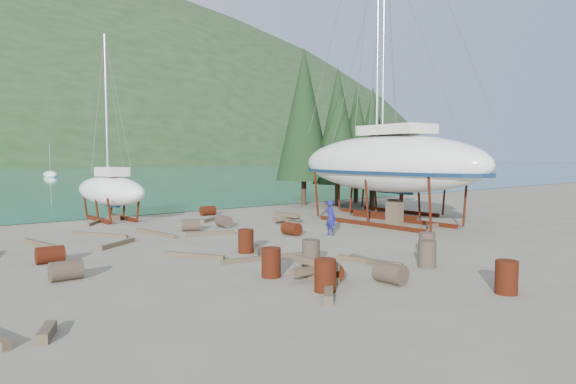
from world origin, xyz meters
TOP-DOWN VIEW (x-y plane):
  - ground at (0.00, 0.00)m, footprint 600.00×600.00m
  - far_house_right at (30.00, 190.00)m, footprint 6.60×5.60m
  - cypress_near_right at (12.50, 12.00)m, footprint 3.60×3.60m
  - cypress_mid_right at (14.00, 10.00)m, footprint 3.06×3.06m
  - cypress_back_left at (11.00, 14.00)m, footprint 4.14×4.14m
  - cypress_far_right at (15.50, 13.00)m, footprint 3.24×3.24m
  - moored_boat_mid at (10.00, 80.00)m, footprint 2.00×5.00m
  - large_sailboat_near at (7.42, 3.19)m, footprint 4.74×13.10m
  - large_sailboat_far at (11.11, 6.06)m, footprint 4.43×10.97m
  - small_sailboat_shore at (-3.43, 13.85)m, footprint 2.93×6.69m
  - worker at (2.42, 2.15)m, footprint 0.39×0.59m
  - drum_1 at (-2.44, -5.37)m, footprint 0.62×0.91m
  - drum_2 at (-9.20, 3.62)m, footprint 0.92×0.64m
  - drum_3 at (-4.48, -4.85)m, footprint 0.58×0.58m
  - drum_4 at (2.02, 12.52)m, footprint 0.89×0.59m
  - drum_5 at (0.13, -4.75)m, footprint 0.58×0.58m
  - drum_6 at (1.02, 3.26)m, footprint 0.61×0.90m
  - drum_7 at (-0.93, -8.00)m, footprint 0.58×0.58m
  - drum_9 at (-1.90, 7.32)m, footprint 1.05×0.91m
  - drum_11 at (0.02, 7.48)m, footprint 0.63×0.91m
  - drum_12 at (-3.45, -4.01)m, footprint 0.94×1.05m
  - drum_13 at (-4.60, -2.64)m, footprint 0.58×0.58m
  - drum_14 at (-3.01, 1.04)m, footprint 0.58×0.58m
  - drum_15 at (-9.48, 0.79)m, footprint 0.89×0.60m
  - drum_16 at (-2.69, -2.26)m, footprint 0.58×0.58m
  - drum_17 at (1.58, -3.70)m, footprint 0.58×0.58m
  - timber_0 at (-4.58, 12.99)m, footprint 1.52×1.97m
  - timber_1 at (7.64, 0.65)m, footprint 1.71×0.26m
  - timber_2 at (-8.64, 7.39)m, footprint 0.68×2.56m
  - timber_3 at (-3.25, -0.49)m, footprint 3.20×0.79m
  - timber_4 at (-6.20, 5.50)m, footprint 1.89×1.37m
  - timber_5 at (-0.88, -3.15)m, footprint 0.77×2.38m
  - timber_6 at (0.74, 9.98)m, footprint 1.67×1.12m
  - timber_7 at (-0.89, -3.05)m, footprint 0.49×1.73m
  - timber_8 at (-1.89, 5.50)m, footprint 2.12×0.83m
  - timber_10 at (-3.77, 7.28)m, footprint 0.57×3.16m
  - timber_11 at (-2.71, 0.77)m, footprint 1.41×1.80m
  - timber_12 at (-5.00, 1.32)m, footprint 1.33×2.11m
  - timber_13 at (-11.16, -3.93)m, footprint 0.58×0.91m
  - timber_15 at (-5.91, 8.54)m, footprint 1.66×2.83m
  - timber_16 at (-4.21, -4.73)m, footprint 2.34×2.41m
  - timber_pile_fore at (-3.78, -3.70)m, footprint 1.80×1.80m
  - timber_pile_aft at (3.27, 6.45)m, footprint 1.80×1.80m

SIDE VIEW (x-z plane):
  - ground at x=0.00m, z-range 0.00..0.00m
  - timber_0 at x=-4.58m, z-range 0.00..0.14m
  - timber_15 at x=-5.91m, z-range 0.00..0.15m
  - timber_3 at x=-3.25m, z-range 0.00..0.15m
  - timber_11 at x=-2.71m, z-range 0.00..0.15m
  - timber_5 at x=-0.88m, z-range 0.00..0.16m
  - timber_10 at x=-3.77m, z-range 0.00..0.16m
  - timber_12 at x=-5.00m, z-range 0.00..0.17m
  - timber_4 at x=-6.20m, z-range 0.00..0.17m
  - timber_7 at x=-0.89m, z-range 0.00..0.17m
  - timber_2 at x=-8.64m, z-range 0.00..0.19m
  - timber_8 at x=-1.89m, z-range 0.00..0.19m
  - timber_6 at x=0.74m, z-range 0.00..0.19m
  - timber_1 at x=7.64m, z-range 0.00..0.19m
  - timber_13 at x=-11.16m, z-range 0.00..0.22m
  - timber_16 at x=-4.21m, z-range 0.00..0.23m
  - drum_1 at x=-2.44m, z-range 0.00..0.58m
  - drum_2 at x=-9.20m, z-range 0.00..0.58m
  - drum_4 at x=2.02m, z-range 0.00..0.58m
  - drum_6 at x=1.02m, z-range 0.00..0.58m
  - drum_9 at x=-1.90m, z-range 0.00..0.58m
  - drum_11 at x=0.02m, z-range 0.00..0.58m
  - drum_12 at x=-3.45m, z-range 0.00..0.58m
  - drum_15 at x=-9.48m, z-range 0.00..0.58m
  - timber_pile_fore at x=-3.78m, z-range 0.00..0.60m
  - timber_pile_aft at x=3.27m, z-range 0.00..0.60m
  - moored_boat_mid at x=10.00m, z-range -2.64..3.41m
  - drum_3 at x=-4.48m, z-range 0.00..0.88m
  - drum_5 at x=0.13m, z-range 0.00..0.88m
  - drum_7 at x=-0.93m, z-range 0.00..0.88m
  - drum_13 at x=-4.60m, z-range 0.00..0.88m
  - drum_14 at x=-3.01m, z-range 0.00..0.88m
  - drum_16 at x=-2.69m, z-range 0.00..0.88m
  - drum_17 at x=1.58m, z-range 0.00..0.88m
  - worker at x=2.42m, z-range 0.00..1.61m
  - small_sailboat_shore at x=-3.43m, z-range -3.47..6.89m
  - large_sailboat_far at x=11.11m, z-range -5.68..11.19m
  - far_house_right at x=30.00m, z-range 0.12..5.72m
  - large_sailboat_near at x=7.42m, z-range -6.86..13.36m
  - cypress_mid_right at x=14.00m, z-range 0.67..9.17m
  - cypress_far_right at x=15.50m, z-range 0.71..9.71m
  - cypress_near_right at x=12.50m, z-range 0.79..10.79m
  - cypress_back_left at x=11.00m, z-range 0.91..12.41m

